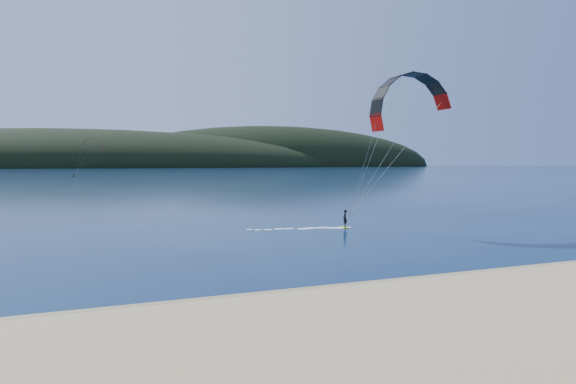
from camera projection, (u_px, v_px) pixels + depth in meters
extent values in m
plane|color=#081B3A|center=(313.00, 329.00, 19.31)|extent=(1800.00, 1800.00, 0.00)
cube|color=olive|center=(278.00, 298.00, 23.53)|extent=(220.00, 2.50, 0.10)
ellipsoid|color=black|center=(84.00, 167.00, 676.35)|extent=(840.00, 280.00, 110.00)
ellipsoid|color=black|center=(278.00, 167.00, 820.77)|extent=(600.00, 240.00, 140.00)
cube|color=#99C417|center=(345.00, 227.00, 49.29)|extent=(0.90, 1.55, 0.08)
imported|color=black|center=(345.00, 218.00, 49.23)|extent=(0.62, 0.77, 1.82)
cylinder|color=gray|center=(379.00, 166.00, 48.18)|extent=(0.02, 0.02, 11.99)
cube|color=#99C417|center=(74.00, 178.00, 207.14)|extent=(1.14, 1.54, 0.09)
imported|color=black|center=(74.00, 176.00, 207.08)|extent=(1.04, 1.12, 1.84)
cylinder|color=gray|center=(83.00, 162.00, 204.93)|extent=(0.02, 0.02, 15.69)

